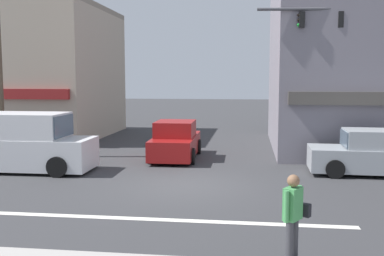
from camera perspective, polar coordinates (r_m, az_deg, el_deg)
name	(u,v)px	position (r m, az deg, el deg)	size (l,w,h in m)	color
ground_plane	(185,185)	(14.24, -0.95, -7.29)	(120.00, 120.00, 0.00)	#333335
lane_marking_stripe	(163,220)	(10.91, -3.66, -11.54)	(9.00, 0.24, 0.01)	silver
building_left_block	(1,72)	(28.92, -23.05, 6.54)	(12.58, 8.81, 7.45)	tan
traffic_light_mast	(358,57)	(18.32, 20.30, 8.50)	(4.88, 0.56, 6.20)	#47474C
sedan_parked_curbside	(176,142)	(18.90, -2.10, -1.73)	(1.94, 4.13, 1.58)	maroon
van_crossing_rightbound	(27,144)	(17.32, -20.23, -1.86)	(4.62, 2.07, 2.11)	silver
sedan_crossing_center	(370,154)	(16.86, 21.68, -3.14)	(4.15, 1.97, 1.58)	#999EA3
pedestrian_foreground_with_bag	(293,214)	(8.29, 12.74, -10.63)	(0.54, 0.62, 1.67)	#333338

